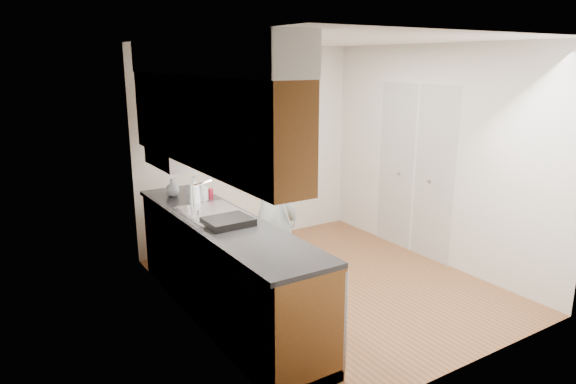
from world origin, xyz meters
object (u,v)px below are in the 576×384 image
Objects in this scene: steel_can at (198,197)px; dish_rack at (228,222)px; soda_can at (211,194)px; soap_bottle_c at (172,187)px; soap_bottle_a at (195,191)px; person at (272,202)px; soap_bottle_b at (202,191)px.

dish_rack is at bearing -94.13° from steel_can.
steel_can is at bearing -158.14° from soda_can.
soap_bottle_c is at bearing 133.59° from soda_can.
soap_bottle_a is 0.74m from dish_rack.
person is 8.69× the size of soap_bottle_b.
dish_rack is at bearing -104.56° from soda_can.
soda_can is at bearing 28.34° from person.
soap_bottle_a is (-0.69, 0.30, 0.15)m from person.
soap_bottle_a reaches higher than steel_can.
soap_bottle_a is 0.46m from soap_bottle_c.
soap_bottle_c is at bearing 27.37° from person.
soap_bottle_c is 0.49× the size of dish_rack.
person is at bearing 30.69° from dish_rack.
soap_bottle_a is 2.76× the size of soda_can.
soap_bottle_c is at bearing 118.61° from soap_bottle_b.
person is at bearing -44.94° from soap_bottle_c.
person is 0.82m from dish_rack.
soap_bottle_b reaches higher than soap_bottle_c.
soap_bottle_a is 1.37× the size of soap_bottle_b.
soap_bottle_a reaches higher than soap_bottle_c.
soap_bottle_b is at bearing 42.64° from soap_bottle_a.
person reaches higher than steel_can.
soap_bottle_c is 1.19m from dish_rack.
soap_bottle_b is 0.55× the size of dish_rack.
soap_bottle_a is 0.17m from soap_bottle_b.
soap_bottle_a is at bearing -147.46° from soda_can.
soap_bottle_c is (-0.19, 0.34, -0.01)m from soap_bottle_b.
person is at bearing -23.54° from soap_bottle_a.
person is 9.75× the size of soap_bottle_c.
soap_bottle_a reaches higher than dish_rack.
soap_bottle_b is (0.12, 0.11, -0.04)m from soap_bottle_a.
soap_bottle_a is at bearing 48.77° from person.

